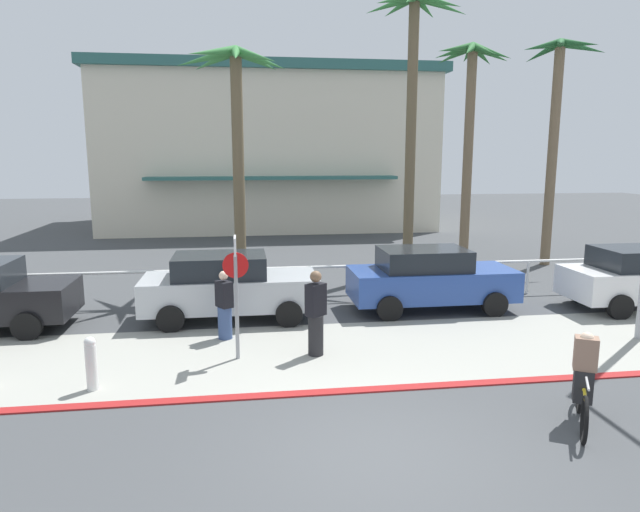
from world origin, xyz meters
The scene contains 16 objects.
ground_plane centered at (0.00, 10.00, 0.00)m, with size 80.00×80.00×0.00m, color #424447.
sidewalk_strip centered at (0.00, 4.20, 0.01)m, with size 44.00×4.00×0.02m, color #9E9E93.
curb_paint centered at (0.00, 2.20, 0.01)m, with size 44.00×0.24×0.03m, color maroon.
building_backdrop centered at (-0.22, 27.22, 4.46)m, with size 18.62×11.85×8.88m.
rail_fence centered at (0.00, 8.50, 0.83)m, with size 22.39×0.08×1.04m.
stop_sign_bike_lane centered at (-1.99, 4.10, 1.68)m, with size 0.52×0.56×2.56m.
bollard_0 centered at (-4.56, 2.89, 0.52)m, with size 0.20×0.20×1.00m.
palm_tree_2 centered at (-1.93, 10.86, 5.69)m, with size 3.36×3.35×7.40m.
palm_tree_3 centered at (4.08, 12.26, 7.10)m, with size 3.53×3.11×9.52m.
palm_tree_4 centered at (6.69, 13.53, 6.24)m, with size 3.04×3.08×8.22m.
palm_tree_5 centered at (9.70, 12.73, 5.95)m, with size 3.25×3.32×8.27m.
car_silver_1 centered at (-2.23, 7.03, 0.87)m, with size 4.40×2.02×1.69m.
car_blue_2 centered at (3.15, 7.19, 0.87)m, with size 4.40×2.02×1.69m.
cyclist_yellow_0 centered at (3.37, 0.54, 0.69)m, with size 0.94×1.62×1.50m.
pedestrian_0 centered at (-0.37, 4.09, 0.85)m, with size 0.47×0.45×1.82m.
pedestrian_1 centered at (-2.28, 5.44, 0.73)m, with size 0.44×0.48×1.60m.
Camera 1 is at (-1.85, -7.05, 4.17)m, focal length 31.51 mm.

